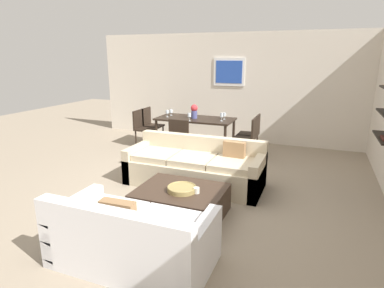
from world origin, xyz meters
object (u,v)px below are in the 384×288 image
at_px(sofa_beige, 195,168).
at_px(centerpiece_vase, 194,111).
at_px(dining_chair_left_near, 143,126).
at_px(wine_glass_left_near, 167,112).
at_px(wine_glass_foot, 189,115).
at_px(dining_chair_right_near, 248,135).
at_px(dining_chair_right_far, 252,131).
at_px(wine_glass_right_near, 222,115).
at_px(loveseat_white, 132,239).
at_px(wine_glass_left_far, 171,111).
at_px(wine_glass_right_far, 224,115).
at_px(candle_jar, 196,190).
at_px(coffee_table, 181,202).
at_px(dining_chair_left_far, 150,123).
at_px(dining_table, 195,121).
at_px(dining_chair_foot, 181,136).
at_px(decorative_bowl, 182,189).

height_order(sofa_beige, centerpiece_vase, centerpiece_vase).
xyz_separation_m(dining_chair_left_near, wine_glass_left_near, (0.63, 0.09, 0.36)).
bearing_deg(wine_glass_foot, wine_glass_left_near, 158.81).
relative_size(dining_chair_right_near, wine_glass_left_near, 5.43).
bearing_deg(dining_chair_left_near, dining_chair_right_far, 8.34).
distance_m(dining_chair_right_far, wine_glass_right_near, 0.79).
relative_size(loveseat_white, wine_glass_right_near, 9.12).
bearing_deg(wine_glass_left_far, wine_glass_right_far, 0.00).
distance_m(candle_jar, dining_chair_right_near, 2.95).
bearing_deg(sofa_beige, centerpiece_vase, 111.85).
xyz_separation_m(coffee_table, dining_chair_left_far, (-2.28, 3.29, 0.31)).
height_order(dining_chair_left_far, dining_chair_left_near, same).
distance_m(sofa_beige, wine_glass_left_near, 2.44).
relative_size(dining_chair_left_far, dining_chair_left_near, 1.00).
bearing_deg(wine_glass_right_near, wine_glass_left_near, -180.00).
bearing_deg(candle_jar, dining_table, 111.44).
relative_size(dining_chair_right_near, wine_glass_left_far, 5.96).
height_order(dining_chair_right_far, wine_glass_right_near, wine_glass_right_near).
xyz_separation_m(wine_glass_left_near, centerpiece_vase, (0.65, 0.07, 0.05)).
distance_m(loveseat_white, dining_chair_foot, 3.59).
bearing_deg(loveseat_white, dining_chair_left_far, 116.59).
bearing_deg(dining_chair_right_far, wine_glass_left_near, -171.45).
bearing_deg(wine_glass_right_near, centerpiece_vase, 173.69).
xyz_separation_m(candle_jar, dining_chair_left_far, (-2.53, 3.33, 0.09)).
height_order(wine_glass_left_near, centerpiece_vase, centerpiece_vase).
bearing_deg(dining_chair_right_far, wine_glass_left_far, -177.50).
height_order(dining_chair_right_far, dining_chair_left_near, same).
xyz_separation_m(sofa_beige, candle_jar, (0.46, -1.15, 0.13)).
height_order(dining_table, wine_glass_right_far, wine_glass_right_far).
distance_m(coffee_table, candle_jar, 0.34).
xyz_separation_m(dining_table, wine_glass_foot, (-0.00, -0.36, 0.20)).
bearing_deg(wine_glass_right_far, dining_chair_left_near, -171.45).
height_order(decorative_bowl, dining_chair_right_near, dining_chair_right_near).
distance_m(decorative_bowl, candle_jar, 0.21).
distance_m(wine_glass_foot, wine_glass_left_far, 0.81).
bearing_deg(wine_glass_foot, coffee_table, -70.16).
distance_m(wine_glass_right_far, wine_glass_left_far, 1.33).
xyz_separation_m(dining_table, dining_chair_foot, (0.00, -0.83, -0.17)).
bearing_deg(loveseat_white, wine_glass_foot, 103.57).
relative_size(dining_chair_left_near, wine_glass_right_near, 4.81).
bearing_deg(candle_jar, wine_glass_right_near, 100.62).
bearing_deg(sofa_beige, coffee_table, -79.05).
xyz_separation_m(loveseat_white, wine_glass_left_near, (-1.61, 4.18, 0.57)).
bearing_deg(loveseat_white, wine_glass_left_far, 110.15).
relative_size(dining_chair_right_far, wine_glass_left_far, 5.96).
xyz_separation_m(dining_chair_right_far, wine_glass_left_far, (-1.96, -0.09, 0.35)).
xyz_separation_m(candle_jar, wine_glass_right_near, (-0.57, 3.03, 0.46)).
relative_size(coffee_table, decorative_bowl, 2.99).
relative_size(dining_chair_foot, wine_glass_left_far, 5.96).
distance_m(decorative_bowl, wine_glass_left_far, 3.69).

